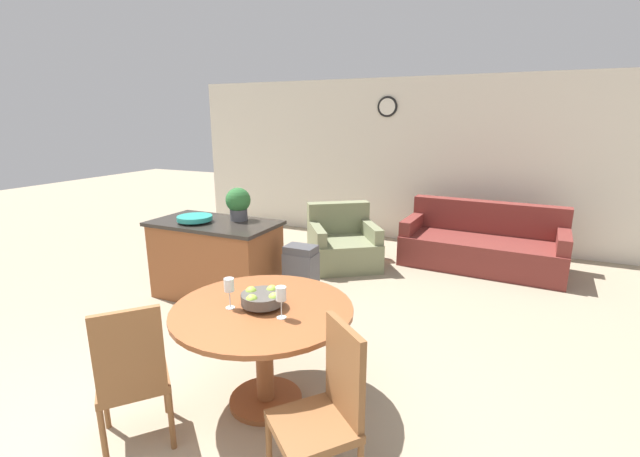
# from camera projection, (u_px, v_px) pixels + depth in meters

# --- Properties ---
(wall_back) EXTENTS (8.00, 0.09, 2.70)m
(wall_back) POSITION_uv_depth(u_px,v_px,m) (406.00, 161.00, 7.19)
(wall_back) COLOR silver
(wall_back) RESTS_ON ground_plane
(dining_table) EXTENTS (1.28, 1.28, 0.77)m
(dining_table) POSITION_uv_depth(u_px,v_px,m) (263.00, 330.00, 3.04)
(dining_table) COLOR brown
(dining_table) RESTS_ON ground_plane
(dining_chair_near_left) EXTENTS (0.59, 0.59, 0.99)m
(dining_chair_near_left) POSITION_uv_depth(u_px,v_px,m) (132.00, 372.00, 2.63)
(dining_chair_near_left) COLOR brown
(dining_chair_near_left) RESTS_ON ground_plane
(dining_chair_near_right) EXTENTS (0.59, 0.59, 0.99)m
(dining_chair_near_right) POSITION_uv_depth(u_px,v_px,m) (326.00, 406.00, 2.32)
(dining_chair_near_right) COLOR brown
(dining_chair_near_right) RESTS_ON ground_plane
(fruit_bowl) EXTENTS (0.30, 0.30, 0.13)m
(fruit_bowl) POSITION_uv_depth(u_px,v_px,m) (262.00, 298.00, 2.98)
(fruit_bowl) COLOR #4C4742
(fruit_bowl) RESTS_ON dining_table
(wine_glass_left) EXTENTS (0.07, 0.07, 0.22)m
(wine_glass_left) POSITION_uv_depth(u_px,v_px,m) (229.00, 286.00, 2.94)
(wine_glass_left) COLOR silver
(wine_glass_left) RESTS_ON dining_table
(wine_glass_right) EXTENTS (0.07, 0.07, 0.22)m
(wine_glass_right) POSITION_uv_depth(u_px,v_px,m) (281.00, 295.00, 2.79)
(wine_glass_right) COLOR silver
(wine_glass_right) RESTS_ON dining_table
(kitchen_island) EXTENTS (1.45, 0.78, 0.91)m
(kitchen_island) POSITION_uv_depth(u_px,v_px,m) (216.00, 259.00, 4.98)
(kitchen_island) COLOR brown
(kitchen_island) RESTS_ON ground_plane
(teal_bowl) EXTENTS (0.39, 0.39, 0.08)m
(teal_bowl) POSITION_uv_depth(u_px,v_px,m) (195.00, 218.00, 4.82)
(teal_bowl) COLOR teal
(teal_bowl) RESTS_ON kitchen_island
(potted_plant) EXTENTS (0.28, 0.28, 0.38)m
(potted_plant) POSITION_uv_depth(u_px,v_px,m) (238.00, 203.00, 4.89)
(potted_plant) COLOR #4C4C51
(potted_plant) RESTS_ON kitchen_island
(trash_bin) EXTENTS (0.35, 0.24, 0.70)m
(trash_bin) POSITION_uv_depth(u_px,v_px,m) (301.00, 276.00, 4.75)
(trash_bin) COLOR #56565B
(trash_bin) RESTS_ON ground_plane
(couch) EXTENTS (2.19, 1.11, 0.88)m
(couch) POSITION_uv_depth(u_px,v_px,m) (482.00, 245.00, 6.07)
(couch) COLOR maroon
(couch) RESTS_ON ground_plane
(armchair) EXTENTS (1.28, 1.28, 0.85)m
(armchair) POSITION_uv_depth(u_px,v_px,m) (343.00, 245.00, 6.12)
(armchair) COLOR #7A7F5B
(armchair) RESTS_ON ground_plane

